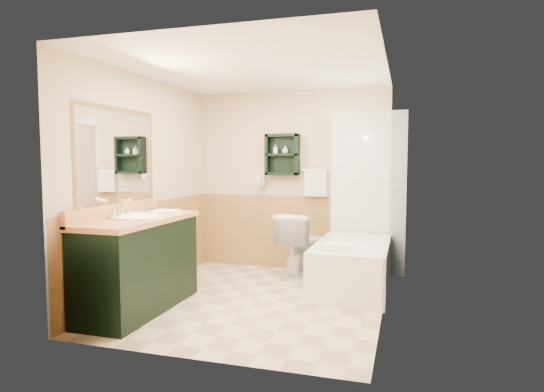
{
  "coord_description": "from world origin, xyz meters",
  "views": [
    {
      "loc": [
        1.5,
        -4.45,
        1.46
      ],
      "look_at": [
        0.12,
        0.2,
        1.09
      ],
      "focal_mm": 30.0,
      "sensor_mm": 36.0,
      "label": 1
    }
  ],
  "objects_px": {
    "toilet": "(303,245)",
    "soap_bottle_a": "(275,151)",
    "bathtub": "(352,266)",
    "vanity": "(139,264)",
    "soap_bottle_b": "(285,150)",
    "wall_shelf": "(282,155)",
    "hair_dryer": "(261,180)",
    "vanity_book": "(150,201)"
  },
  "relations": [
    {
      "from": "toilet",
      "to": "soap_bottle_a",
      "type": "xyz_separation_m",
      "value": [
        -0.44,
        0.24,
        1.19
      ]
    },
    {
      "from": "bathtub",
      "to": "toilet",
      "type": "relative_size",
      "value": 1.85
    },
    {
      "from": "vanity",
      "to": "soap_bottle_b",
      "type": "distance_m",
      "value": 2.51
    },
    {
      "from": "vanity",
      "to": "soap_bottle_b",
      "type": "xyz_separation_m",
      "value": [
        0.94,
        2.03,
        1.15
      ]
    },
    {
      "from": "wall_shelf",
      "to": "hair_dryer",
      "type": "height_order",
      "value": "wall_shelf"
    },
    {
      "from": "toilet",
      "to": "soap_bottle_b",
      "type": "height_order",
      "value": "soap_bottle_b"
    },
    {
      "from": "soap_bottle_b",
      "to": "bathtub",
      "type": "bearing_deg",
      "value": -35.72
    },
    {
      "from": "bathtub",
      "to": "soap_bottle_a",
      "type": "relative_size",
      "value": 12.72
    },
    {
      "from": "bathtub",
      "to": "vanity_book",
      "type": "distance_m",
      "value": 2.37
    },
    {
      "from": "vanity",
      "to": "toilet",
      "type": "height_order",
      "value": "vanity"
    },
    {
      "from": "soap_bottle_a",
      "to": "soap_bottle_b",
      "type": "distance_m",
      "value": 0.14
    },
    {
      "from": "hair_dryer",
      "to": "soap_bottle_b",
      "type": "relative_size",
      "value": 2.37
    },
    {
      "from": "toilet",
      "to": "wall_shelf",
      "type": "bearing_deg",
      "value": -20.22
    },
    {
      "from": "soap_bottle_b",
      "to": "toilet",
      "type": "bearing_deg",
      "value": -38.92
    },
    {
      "from": "wall_shelf",
      "to": "bathtub",
      "type": "distance_m",
      "value": 1.79
    },
    {
      "from": "vanity",
      "to": "vanity_book",
      "type": "xyz_separation_m",
      "value": [
        -0.17,
        0.48,
        0.57
      ]
    },
    {
      "from": "wall_shelf",
      "to": "soap_bottle_a",
      "type": "height_order",
      "value": "wall_shelf"
    },
    {
      "from": "bathtub",
      "to": "soap_bottle_b",
      "type": "xyz_separation_m",
      "value": [
        -0.98,
        0.71,
        1.34
      ]
    },
    {
      "from": "wall_shelf",
      "to": "toilet",
      "type": "xyz_separation_m",
      "value": [
        0.34,
        -0.25,
        -1.15
      ]
    },
    {
      "from": "vanity_book",
      "to": "soap_bottle_b",
      "type": "height_order",
      "value": "soap_bottle_b"
    },
    {
      "from": "soap_bottle_a",
      "to": "vanity_book",
      "type": "bearing_deg",
      "value": -122.06
    },
    {
      "from": "vanity_book",
      "to": "soap_bottle_a",
      "type": "xyz_separation_m",
      "value": [
        0.97,
        1.54,
        0.56
      ]
    },
    {
      "from": "toilet",
      "to": "vanity_book",
      "type": "relative_size",
      "value": 3.51
    },
    {
      "from": "wall_shelf",
      "to": "vanity",
      "type": "height_order",
      "value": "wall_shelf"
    },
    {
      "from": "vanity",
      "to": "soap_bottle_a",
      "type": "bearing_deg",
      "value": 68.42
    },
    {
      "from": "vanity",
      "to": "soap_bottle_a",
      "type": "height_order",
      "value": "soap_bottle_a"
    },
    {
      "from": "bathtub",
      "to": "toilet",
      "type": "bearing_deg",
      "value": 145.77
    },
    {
      "from": "vanity",
      "to": "vanity_book",
      "type": "bearing_deg",
      "value": 108.84
    },
    {
      "from": "soap_bottle_b",
      "to": "vanity_book",
      "type": "bearing_deg",
      "value": -125.58
    },
    {
      "from": "toilet",
      "to": "bathtub",
      "type": "bearing_deg",
      "value": 161.24
    },
    {
      "from": "vanity",
      "to": "toilet",
      "type": "bearing_deg",
      "value": 55.24
    },
    {
      "from": "wall_shelf",
      "to": "vanity",
      "type": "xyz_separation_m",
      "value": [
        -0.89,
        -2.03,
        -1.09
      ]
    },
    {
      "from": "wall_shelf",
      "to": "hair_dryer",
      "type": "relative_size",
      "value": 2.29
    },
    {
      "from": "soap_bottle_a",
      "to": "soap_bottle_b",
      "type": "xyz_separation_m",
      "value": [
        0.14,
        0.0,
        0.01
      ]
    },
    {
      "from": "bathtub",
      "to": "toilet",
      "type": "distance_m",
      "value": 0.83
    },
    {
      "from": "wall_shelf",
      "to": "bathtub",
      "type": "xyz_separation_m",
      "value": [
        1.03,
        -0.71,
        -1.28
      ]
    },
    {
      "from": "bathtub",
      "to": "soap_bottle_b",
      "type": "bearing_deg",
      "value": 144.28
    },
    {
      "from": "wall_shelf",
      "to": "vanity",
      "type": "bearing_deg",
      "value": -113.77
    },
    {
      "from": "bathtub",
      "to": "soap_bottle_a",
      "type": "height_order",
      "value": "soap_bottle_a"
    },
    {
      "from": "toilet",
      "to": "vanity_book",
      "type": "distance_m",
      "value": 2.02
    },
    {
      "from": "hair_dryer",
      "to": "soap_bottle_a",
      "type": "bearing_deg",
      "value": -8.26
    },
    {
      "from": "hair_dryer",
      "to": "soap_bottle_b",
      "type": "distance_m",
      "value": 0.53
    }
  ]
}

